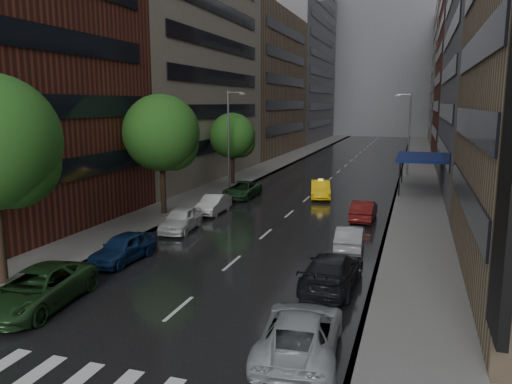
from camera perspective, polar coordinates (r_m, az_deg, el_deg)
ground at (r=17.40m, az=-15.01°, el=-17.75°), size 220.00×220.00×0.00m
road at (r=63.89m, az=9.95°, el=2.77°), size 14.00×140.00×0.01m
sidewalk_left at (r=65.70m, az=2.15°, el=3.18°), size 4.00×140.00×0.15m
sidewalk_right at (r=63.30m, az=18.05°, el=2.42°), size 4.00×140.00×0.15m
buildings_left at (r=75.80m, az=-0.44°, el=16.17°), size 8.00×108.00×38.00m
buildings_right at (r=70.13m, az=23.82°, el=15.04°), size 8.05×109.10×36.00m
building_far at (r=131.32m, az=14.44°, el=13.32°), size 40.00×14.00×32.00m
tree_mid at (r=36.10m, az=-10.77°, el=6.64°), size 5.45×5.45×8.68m
tree_far at (r=49.16m, az=-2.73°, el=6.43°), size 4.46×4.46×7.11m
taxi at (r=43.03m, az=7.38°, el=0.31°), size 2.48×4.77×1.50m
parked_cars_left at (r=30.57m, az=-10.08°, el=-3.84°), size 3.13×29.89×1.55m
parked_cars_right at (r=23.20m, az=9.03°, el=-8.31°), size 2.95×24.65×1.58m
street_lamp_left at (r=45.91m, az=-3.08°, el=6.20°), size 1.74×0.22×9.00m
street_lamp_right at (r=57.88m, az=17.03°, el=6.59°), size 1.74×0.22×9.00m
awning at (r=48.04m, az=18.21°, el=3.78°), size 4.00×8.00×3.12m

